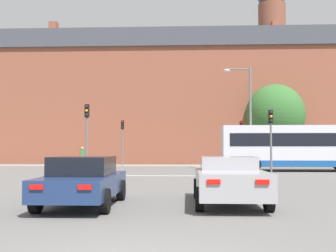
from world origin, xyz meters
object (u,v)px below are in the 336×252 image
Objects in this scene: car_saloon_left at (83,181)px; car_roadster_right at (229,180)px; traffic_light_near_left at (87,127)px; street_lamp_junction at (246,107)px; traffic_light_far_right at (241,136)px; pedestrian_waiting at (82,154)px; traffic_light_far_left at (122,135)px; traffic_light_near_right at (271,131)px; bus_crossing_lead at (298,147)px.

car_saloon_left reaches higher than car_roadster_right.
traffic_light_near_left is 12.27m from street_lamp_junction.
car_roadster_right is 26.16m from traffic_light_far_right.
street_lamp_junction reaches higher than car_roadster_right.
traffic_light_far_right is 7.14m from street_lamp_junction.
traffic_light_far_left is at bearing -36.66° from pedestrian_waiting.
car_roadster_right is 0.62× the size of street_lamp_junction.
traffic_light_near_right is (7.97, 13.51, 1.93)m from car_saloon_left.
pedestrian_waiting is at bearing 136.84° from traffic_light_near_right.
traffic_light_near_right is at bearing -50.12° from traffic_light_far_left.
street_lamp_junction is at bearing -34.29° from traffic_light_far_left.
car_roadster_right is 13.59m from traffic_light_near_right.
bus_crossing_lead is 16.11m from traffic_light_far_left.
bus_crossing_lead is 5.69m from traffic_light_near_right.
street_lamp_junction reaches higher than traffic_light_far_left.
pedestrian_waiting is (-11.11, 26.88, 0.32)m from car_roadster_right.
traffic_light_far_left is (-10.86, 0.19, 0.06)m from traffic_light_far_right.
traffic_light_near_left is (-3.16, 13.48, 2.17)m from car_saloon_left.
car_saloon_left is 1.04× the size of traffic_light_near_left.
street_lamp_junction is (-3.44, 1.21, 2.93)m from bus_crossing_lead.
car_saloon_left is at bearing -100.02° from pedestrian_waiting.
traffic_light_near_left is 11.13m from traffic_light_near_right.
traffic_light_far_right is at bearing 90.41° from traffic_light_near_right.
street_lamp_junction reaches higher than traffic_light_far_right.
traffic_light_far_left is (-10.96, 13.11, 0.17)m from traffic_light_near_right.
traffic_light_near_left reaches higher than traffic_light_near_right.
traffic_light_near_left reaches higher than traffic_light_far_right.
car_saloon_left is 2.54× the size of pedestrian_waiting.
bus_crossing_lead reaches higher than car_roadster_right.
traffic_light_near_left reaches higher than car_saloon_left.
car_saloon_left is 4.21m from car_roadster_right.
traffic_light_near_right reaches higher than pedestrian_waiting.
pedestrian_waiting is at bearing 112.68° from car_roadster_right.
traffic_light_near_left reaches higher than car_roadster_right.
car_saloon_left is at bearing -106.59° from traffic_light_far_right.
traffic_light_near_left reaches higher than traffic_light_far_left.
traffic_light_far_right is 2.33× the size of pedestrian_waiting.
traffic_light_far_left reaches higher than pedestrian_waiting.
traffic_light_near_right reaches higher than car_saloon_left.
bus_crossing_lead is 19.97m from pedestrian_waiting.
traffic_light_far_right is (3.71, 25.82, 2.04)m from car_roadster_right.
bus_crossing_lead reaches higher than car_saloon_left.
traffic_light_far_left is at bearing 105.60° from car_roadster_right.
car_roadster_right is 1.13× the size of traffic_light_far_left.
traffic_light_far_left is 0.54× the size of street_lamp_junction.
traffic_light_near_left is 0.56× the size of street_lamp_junction.
traffic_light_near_left is 2.46× the size of pedestrian_waiting.
traffic_light_near_left is at bearing -99.07° from pedestrian_waiting.
traffic_light_far_left reaches higher than bus_crossing_lead.
pedestrian_waiting is (-3.79, 14.01, -1.86)m from traffic_light_near_left.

